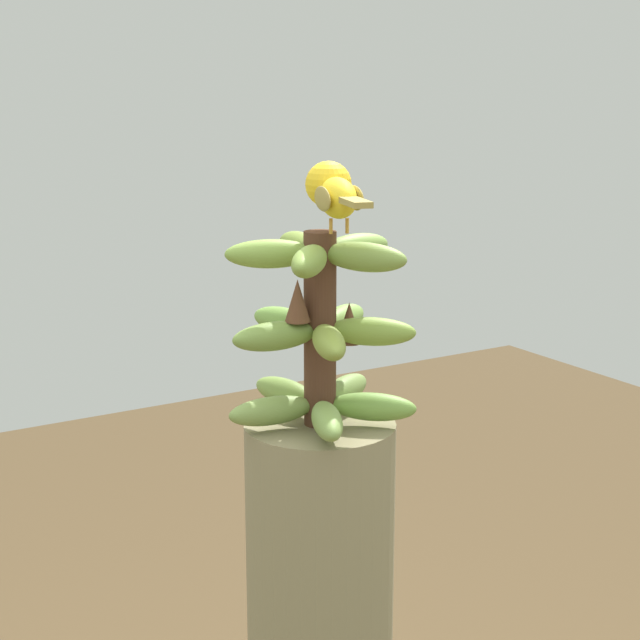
{
  "coord_description": "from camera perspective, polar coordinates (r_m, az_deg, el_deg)",
  "views": [
    {
      "loc": [
        -0.71,
        -1.17,
        1.79
      ],
      "look_at": [
        0.0,
        0.0,
        1.47
      ],
      "focal_mm": 55.57,
      "sensor_mm": 36.0,
      "label": 1
    }
  ],
  "objects": [
    {
      "name": "perched_bird",
      "position": [
        1.38,
        0.78,
        7.42
      ],
      "size": [
        0.09,
        0.22,
        0.1
      ],
      "color": "#C68933",
      "rests_on": "banana_bunch"
    },
    {
      "name": "banana_bunch",
      "position": [
        1.41,
        0.01,
        -0.52
      ],
      "size": [
        0.28,
        0.28,
        0.28
      ],
      "color": "#4C2D1E",
      "rests_on": "banana_tree"
    }
  ]
}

